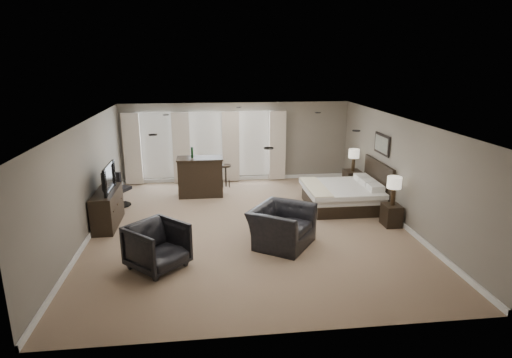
{
  "coord_description": "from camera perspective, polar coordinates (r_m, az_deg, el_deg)",
  "views": [
    {
      "loc": [
        -1.0,
        -9.71,
        3.98
      ],
      "look_at": [
        0.2,
        0.4,
        1.1
      ],
      "focal_mm": 30.0,
      "sensor_mm": 36.0,
      "label": 1
    }
  ],
  "objects": [
    {
      "name": "bar_stool_left",
      "position": [
        12.9,
        -8.73,
        -0.8
      ],
      "size": [
        0.4,
        0.4,
        0.67
      ],
      "primitive_type": "cube",
      "rotation": [
        0.0,
        0.0,
        -0.3
      ],
      "color": "black",
      "rests_on": "ground"
    },
    {
      "name": "lamp_near",
      "position": [
        10.86,
        17.87,
        -1.53
      ],
      "size": [
        0.35,
        0.35,
        0.71
      ],
      "primitive_type": "cube",
      "color": "beige",
      "rests_on": "nightstand_near"
    },
    {
      "name": "bed",
      "position": [
        11.9,
        11.02,
        -0.83
      ],
      "size": [
        1.99,
        1.9,
        1.27
      ],
      "primitive_type": "cube",
      "color": "silver",
      "rests_on": "ground"
    },
    {
      "name": "bar_stool_right",
      "position": [
        13.7,
        -4.05,
        0.43
      ],
      "size": [
        0.36,
        0.36,
        0.71
      ],
      "primitive_type": "cube",
      "rotation": [
        0.0,
        0.0,
        0.06
      ],
      "color": "black",
      "rests_on": "ground"
    },
    {
      "name": "room",
      "position": [
        10.12,
        -0.86,
        0.44
      ],
      "size": [
        7.6,
        8.6,
        2.64
      ],
      "color": "#896F57",
      "rests_on": "ground"
    },
    {
      "name": "bar_counter",
      "position": [
        12.81,
        -7.42,
        0.32
      ],
      "size": [
        1.35,
        0.7,
        1.18
      ],
      "primitive_type": "cube",
      "color": "black",
      "rests_on": "ground"
    },
    {
      "name": "dresser",
      "position": [
        11.09,
        -19.19,
        -3.71
      ],
      "size": [
        0.49,
        1.52,
        0.88
      ],
      "primitive_type": "cube",
      "color": "black",
      "rests_on": "ground"
    },
    {
      "name": "window_bay",
      "position": [
        14.09,
        -6.66,
        4.32
      ],
      "size": [
        5.25,
        0.2,
        2.3
      ],
      "color": "silver",
      "rests_on": "room"
    },
    {
      "name": "tv",
      "position": [
        10.94,
        -19.43,
        -1.16
      ],
      "size": [
        0.66,
        1.14,
        0.15
      ],
      "primitive_type": "imported",
      "rotation": [
        0.0,
        0.0,
        1.57
      ],
      "color": "black",
      "rests_on": "dresser"
    },
    {
      "name": "armchair_far",
      "position": [
        8.61,
        -13.03,
        -8.45
      ],
      "size": [
        1.34,
        1.34,
        1.01
      ],
      "primitive_type": "imported",
      "rotation": [
        0.0,
        0.0,
        0.8
      ],
      "color": "black",
      "rests_on": "ground"
    },
    {
      "name": "nightstand_far",
      "position": [
        13.59,
        12.7,
        -0.23
      ],
      "size": [
        0.48,
        0.58,
        0.64
      ],
      "primitive_type": "cube",
      "color": "black",
      "rests_on": "ground"
    },
    {
      "name": "wall_art",
      "position": [
        12.03,
        16.41,
        4.47
      ],
      "size": [
        0.04,
        0.96,
        0.56
      ],
      "primitive_type": "cube",
      "color": "slate",
      "rests_on": "room"
    },
    {
      "name": "armchair_near",
      "position": [
        9.39,
        3.47,
        -5.46
      ],
      "size": [
        1.46,
        1.58,
        1.16
      ],
      "primitive_type": "imported",
      "rotation": [
        0.0,
        0.0,
        0.97
      ],
      "color": "black",
      "rests_on": "ground"
    },
    {
      "name": "desk_chair",
      "position": [
        12.41,
        -17.73,
        -1.13
      ],
      "size": [
        0.72,
        0.72,
        1.05
      ],
      "primitive_type": "cube",
      "rotation": [
        0.0,
        0.0,
        2.67
      ],
      "color": "black",
      "rests_on": "ground"
    },
    {
      "name": "lamp_far",
      "position": [
        13.43,
        12.87,
        2.48
      ],
      "size": [
        0.33,
        0.33,
        0.68
      ],
      "primitive_type": "cube",
      "color": "beige",
      "rests_on": "nightstand_far"
    },
    {
      "name": "nightstand_near",
      "position": [
        11.05,
        17.6,
        -4.61
      ],
      "size": [
        0.4,
        0.49,
        0.53
      ],
      "primitive_type": "cube",
      "color": "black",
      "rests_on": "ground"
    }
  ]
}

